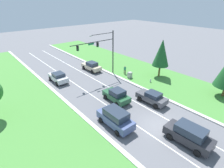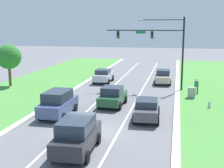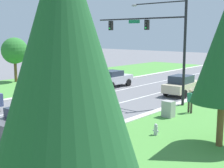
{
  "view_description": "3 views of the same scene",
  "coord_description": "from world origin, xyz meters",
  "views": [
    {
      "loc": [
        -14.06,
        -8.64,
        12.92
      ],
      "look_at": [
        1.92,
        10.41,
        0.79
      ],
      "focal_mm": 28.0,
      "sensor_mm": 36.0,
      "label": 1
    },
    {
      "loc": [
        5.51,
        -19.5,
        7.18
      ],
      "look_at": [
        -1.22,
        12.56,
        0.95
      ],
      "focal_mm": 50.0,
      "sensor_mm": 36.0,
      "label": 2
    },
    {
      "loc": [
        17.04,
        -5.65,
        5.38
      ],
      "look_at": [
        1.24,
        12.6,
        1.49
      ],
      "focal_mm": 50.0,
      "sensor_mm": 36.0,
      "label": 3
    }
  ],
  "objects": [
    {
      "name": "graphite_sedan",
      "position": [
        3.36,
        3.65,
        0.85
      ],
      "size": [
        2.14,
        4.33,
        1.63
      ],
      "rotation": [
        0.0,
        0.0,
        0.05
      ],
      "color": "#4C4C51",
      "rests_on": "ground_plane"
    },
    {
      "name": "grass_verge_right",
      "position": [
        10.9,
        0.0,
        0.04
      ],
      "size": [
        10.0,
        90.0,
        0.08
      ],
      "color": "#4C8E3D",
      "rests_on": "ground_plane"
    },
    {
      "name": "lane_stripe_inner_right",
      "position": [
        1.8,
        0.0,
        0.0
      ],
      "size": [
        0.14,
        81.0,
        0.01
      ],
      "color": "white",
      "rests_on": "ground_plane"
    },
    {
      "name": "conifer_near_right_tree",
      "position": [
        11.58,
        8.51,
        4.49
      ],
      "size": [
        2.9,
        2.9,
        6.83
      ],
      "color": "brown",
      "rests_on": "ground_plane"
    },
    {
      "name": "curb_strip_right",
      "position": [
        5.65,
        0.0,
        0.07
      ],
      "size": [
        0.5,
        90.0,
        0.15
      ],
      "color": "beige",
      "rests_on": "ground_plane"
    },
    {
      "name": "charcoal_suv",
      "position": [
        0.1,
        -3.42,
        1.03
      ],
      "size": [
        2.19,
        4.63,
        2.02
      ],
      "rotation": [
        0.0,
        0.0,
        0.03
      ],
      "color": "#28282D",
      "rests_on": "ground_plane"
    },
    {
      "name": "utility_cabinet",
      "position": [
        7.01,
        11.48,
        0.57
      ],
      "size": [
        0.7,
        0.6,
        1.14
      ],
      "color": "#9E9E99",
      "rests_on": "ground_plane"
    },
    {
      "name": "champagne_sedan",
      "position": [
        3.86,
        19.11,
        0.89
      ],
      "size": [
        2.14,
        4.66,
        1.76
      ],
      "rotation": [
        0.0,
        0.0,
        0.05
      ],
      "color": "beige",
      "rests_on": "ground_plane"
    },
    {
      "name": "slate_blue_suv",
      "position": [
        -3.65,
        3.19,
        1.05
      ],
      "size": [
        2.08,
        4.6,
        2.06
      ],
      "rotation": [
        0.0,
        0.0,
        -0.0
      ],
      "color": "#475684",
      "rests_on": "ground_plane"
    },
    {
      "name": "ground_plane",
      "position": [
        0.0,
        0.0,
        0.0
      ],
      "size": [
        160.0,
        160.0,
        0.0
      ],
      "primitive_type": "plane",
      "color": "slate"
    },
    {
      "name": "fire_hydrant",
      "position": [
        8.39,
        7.88,
        0.34
      ],
      "size": [
        0.34,
        0.2,
        0.7
      ],
      "color": "#B7B7BC",
      "rests_on": "ground_plane"
    },
    {
      "name": "forest_sedan",
      "position": [
        -0.03,
        7.1,
        0.89
      ],
      "size": [
        2.17,
        4.2,
        1.79
      ],
      "rotation": [
        0.0,
        0.0,
        -0.03
      ],
      "color": "#235633",
      "rests_on": "ground_plane"
    },
    {
      "name": "curb_strip_left",
      "position": [
        -5.65,
        0.0,
        0.07
      ],
      "size": [
        0.5,
        90.0,
        0.15
      ],
      "color": "beige",
      "rests_on": "ground_plane"
    },
    {
      "name": "lane_stripe_inner_left",
      "position": [
        -1.8,
        0.0,
        0.0
      ],
      "size": [
        0.14,
        81.0,
        0.01
      ],
      "color": "white",
      "rests_on": "ground_plane"
    },
    {
      "name": "silver_sedan",
      "position": [
        -3.53,
        18.26,
        0.87
      ],
      "size": [
        2.09,
        4.37,
        1.69
      ],
      "rotation": [
        0.0,
        0.0,
        0.01
      ],
      "color": "silver",
      "rests_on": "ground_plane"
    },
    {
      "name": "traffic_signal_mast",
      "position": [
        3.65,
        15.11,
        5.38
      ],
      "size": [
        8.52,
        0.41,
        8.03
      ],
      "color": "black",
      "rests_on": "ground_plane"
    },
    {
      "name": "pedestrian",
      "position": [
        7.57,
        13.36,
        0.94
      ],
      "size": [
        0.43,
        0.35,
        1.69
      ],
      "rotation": [
        0.0,
        0.0,
        2.76
      ],
      "color": "#42382D",
      "rests_on": "ground_plane"
    }
  ]
}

